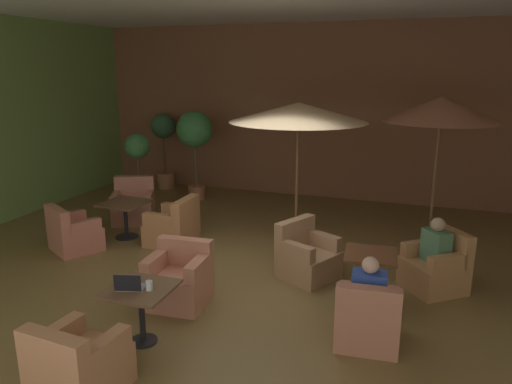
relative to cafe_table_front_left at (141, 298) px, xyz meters
The scene contains 22 objects.
ground_plane 2.41m from the cafe_table_front_left, 79.68° to the left, with size 11.39×9.96×0.02m, color brown.
wall_back_brick 7.41m from the cafe_table_front_left, 86.69° to the left, with size 11.39×0.08×4.16m, color brown.
cafe_table_front_left is the anchor object (origin of this frame).
armchair_front_left_north 1.05m from the cafe_table_front_left, 93.82° to the left, with size 0.83×0.79×0.84m.
armchair_front_left_east 1.05m from the cafe_table_front_left, 94.67° to the right, with size 0.81×0.83×0.80m.
cafe_table_front_right 3.78m from the cafe_table_front_left, 126.85° to the left, with size 0.83×0.83×0.69m.
armchair_front_right_north 4.78m from the cafe_table_front_left, 124.34° to the left, with size 1.07×1.05×0.92m.
armchair_front_right_east 3.51m from the cafe_table_front_left, 142.02° to the left, with size 1.05×1.03×0.82m.
armchair_front_right_south 3.30m from the cafe_table_front_left, 112.48° to the left, with size 0.80×0.83×0.87m.
cafe_table_mid_center 3.07m from the cafe_table_front_left, 39.35° to the left, with size 0.75×0.75×0.69m.
armchair_mid_center_north 2.80m from the cafe_table_front_left, 60.58° to the left, with size 1.00×1.02×0.87m.
armchair_mid_center_east 2.63m from the cafe_table_front_left, 18.83° to the left, with size 0.77×0.78×0.82m.
armchair_mid_center_south 4.18m from the cafe_table_front_left, 39.11° to the left, with size 1.03×1.03×0.88m.
patio_umbrella_tall_red 6.18m from the cafe_table_front_left, 57.62° to the left, with size 2.08×2.08×2.63m.
patio_umbrella_center_beige 4.70m from the cafe_table_front_left, 80.62° to the left, with size 2.56×2.56×2.52m.
potted_tree_left_corner 6.44m from the cafe_table_front_left, 110.60° to the left, with size 0.86×0.86×2.14m.
potted_tree_mid_left 6.17m from the cafe_table_front_left, 122.83° to the left, with size 0.58×0.58×1.66m.
potted_tree_mid_right 7.62m from the cafe_table_front_left, 117.68° to the left, with size 0.64×0.64×1.97m.
patron_blue_shirt 4.13m from the cafe_table_front_left, 39.11° to the left, with size 0.44×0.46×0.66m.
patron_by_window 2.63m from the cafe_table_front_left, 19.66° to the left, with size 0.41×0.27×0.65m.
iced_drink_cup 0.23m from the cafe_table_front_left, ahead, with size 0.08×0.08×0.11m, color white.
open_laptop 0.22m from the cafe_table_front_left, 136.42° to the right, with size 0.36×0.30×0.20m.
Camera 1 is at (2.51, -6.63, 3.14)m, focal length 33.85 mm.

